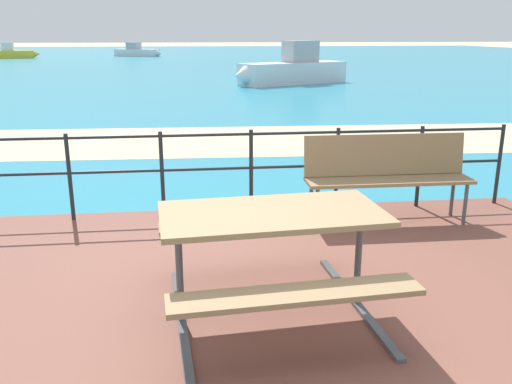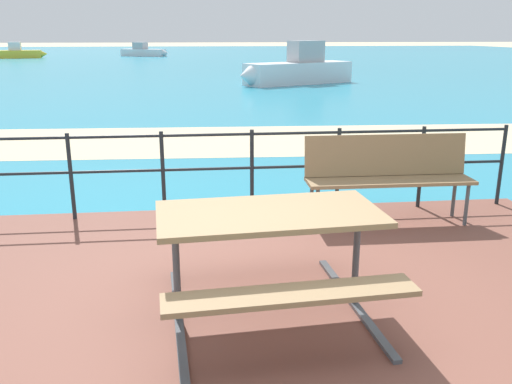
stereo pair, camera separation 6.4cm
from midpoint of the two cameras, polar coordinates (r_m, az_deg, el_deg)
ground_plane at (r=4.06m, az=3.01°, el=-13.72°), size 240.00×240.00×0.00m
patio_paving at (r=4.04m, az=3.02°, el=-13.35°), size 6.40×5.20×0.06m
sea_water at (r=43.51m, az=-6.33°, el=13.58°), size 90.00×90.00×0.01m
beach_strip at (r=10.71m, az=-3.50°, el=5.41°), size 54.08×5.35×0.01m
picnic_table at (r=3.83m, az=1.20°, el=-4.62°), size 1.66×1.67×0.78m
park_bench at (r=5.97m, az=13.25°, el=2.31°), size 1.77×0.44×0.93m
railing_fence at (r=6.06m, az=-0.82°, el=3.17°), size 5.94×0.04×0.95m
boat_near at (r=51.28m, az=-12.36°, el=14.18°), size 4.44×2.91×1.22m
boat_mid at (r=22.89m, az=3.72°, el=12.64°), size 5.08×3.28×1.71m
boat_far at (r=50.54m, az=-24.22°, el=13.13°), size 4.05×1.98×1.29m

